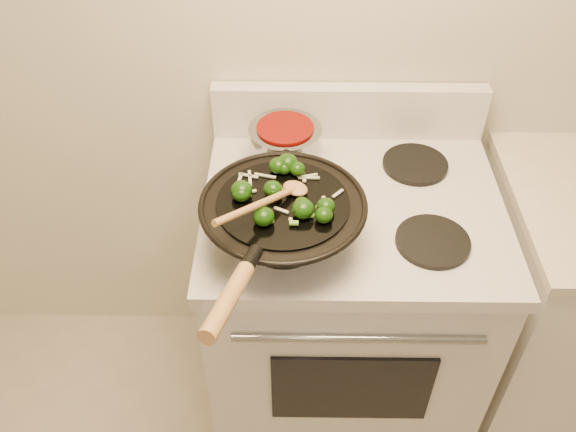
{
  "coord_description": "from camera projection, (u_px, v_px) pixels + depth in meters",
  "views": [
    {
      "loc": [
        -0.42,
        -0.01,
        1.97
      ],
      "look_at": [
        -0.43,
        1.0,
        1.02
      ],
      "focal_mm": 38.0,
      "sensor_mm": 36.0,
      "label": 1
    }
  ],
  "objects": [
    {
      "name": "wooden_spoon",
      "position": [
        274.0,
        198.0,
        1.35
      ],
      "size": [
        0.21,
        0.24,
        0.09
      ],
      "color": "#AB7943",
      "rests_on": "wok"
    },
    {
      "name": "stove",
      "position": [
        343.0,
        309.0,
        1.89
      ],
      "size": [
        0.78,
        0.67,
        1.08
      ],
      "color": "silver",
      "rests_on": "ground"
    },
    {
      "name": "saucepan",
      "position": [
        285.0,
        145.0,
        1.64
      ],
      "size": [
        0.2,
        0.32,
        0.12
      ],
      "color": "gray",
      "rests_on": "stove"
    },
    {
      "name": "wok",
      "position": [
        283.0,
        220.0,
        1.42
      ],
      "size": [
        0.39,
        0.63,
        0.21
      ],
      "color": "black",
      "rests_on": "stove"
    },
    {
      "name": "stirfry",
      "position": [
        282.0,
        191.0,
        1.39
      ],
      "size": [
        0.26,
        0.24,
        0.04
      ],
      "color": "#123408",
      "rests_on": "wok"
    }
  ]
}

